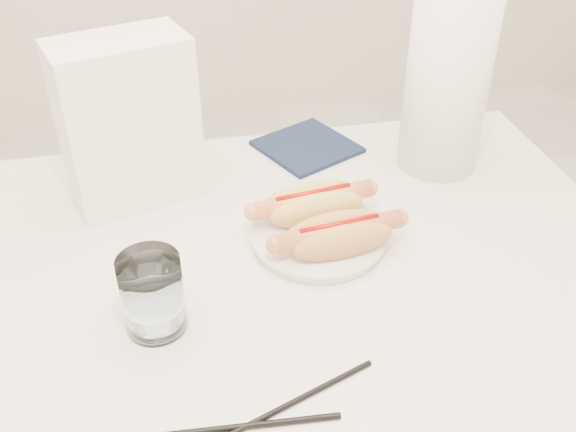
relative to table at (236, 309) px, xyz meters
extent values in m
cube|color=silver|center=(0.00, 0.00, 0.04)|extent=(1.20, 0.80, 0.04)
cylinder|color=silver|center=(0.54, 0.34, -0.34)|extent=(0.04, 0.04, 0.71)
cylinder|color=white|center=(0.13, 0.05, 0.07)|extent=(0.22, 0.22, 0.02)
ellipsoid|color=#E6C05C|center=(0.14, 0.08, 0.10)|extent=(0.15, 0.06, 0.05)
ellipsoid|color=#E6C05C|center=(0.13, 0.11, 0.10)|extent=(0.15, 0.06, 0.05)
ellipsoid|color=#E6C05C|center=(0.14, 0.10, 0.09)|extent=(0.14, 0.08, 0.03)
cylinder|color=#E07E4F|center=(0.14, 0.10, 0.11)|extent=(0.19, 0.05, 0.03)
cylinder|color=#990A05|center=(0.14, 0.10, 0.12)|extent=(0.12, 0.03, 0.01)
ellipsoid|color=tan|center=(0.16, 0.00, 0.10)|extent=(0.15, 0.06, 0.05)
ellipsoid|color=tan|center=(0.15, 0.03, 0.10)|extent=(0.15, 0.06, 0.05)
ellipsoid|color=tan|center=(0.15, 0.01, 0.09)|extent=(0.14, 0.07, 0.03)
cylinder|color=#CC7448|center=(0.15, 0.01, 0.11)|extent=(0.19, 0.05, 0.03)
cylinder|color=#990A05|center=(0.15, 0.01, 0.12)|extent=(0.12, 0.02, 0.01)
cylinder|color=white|center=(-0.11, -0.07, 0.11)|extent=(0.08, 0.08, 0.11)
cylinder|color=black|center=(-0.04, -0.25, 0.06)|extent=(0.24, 0.03, 0.01)
cylinder|color=black|center=(0.03, -0.23, 0.06)|extent=(0.21, 0.08, 0.01)
cube|color=white|center=(-0.12, 0.24, 0.19)|extent=(0.22, 0.16, 0.26)
cube|color=#111B36|center=(0.18, 0.33, 0.06)|extent=(0.20, 0.20, 0.01)
cylinder|color=white|center=(0.39, 0.23, 0.21)|extent=(0.18, 0.18, 0.31)
camera|label=1|loc=(-0.07, -0.69, 0.66)|focal=40.86mm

